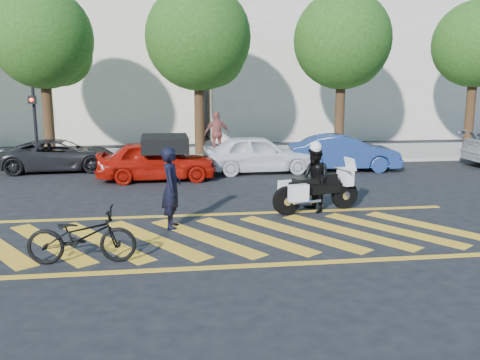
{
  "coord_description": "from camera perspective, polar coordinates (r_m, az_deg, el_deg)",
  "views": [
    {
      "loc": [
        -1.26,
        -10.85,
        3.44
      ],
      "look_at": [
        0.36,
        1.15,
        1.05
      ],
      "focal_mm": 38.0,
      "sensor_mm": 36.0,
      "label": 1
    }
  ],
  "objects": [
    {
      "name": "parked_mid_right",
      "position": [
        19.12,
        2.01,
        2.96
      ],
      "size": [
        4.24,
        1.81,
        1.43
      ],
      "primitive_type": "imported",
      "rotation": [
        0.0,
        0.0,
        1.6
      ],
      "color": "white",
      "rests_on": "ground"
    },
    {
      "name": "tree_left",
      "position": [
        23.53,
        -20.91,
        14.24
      ],
      "size": [
        4.2,
        4.2,
        7.26
      ],
      "color": "black",
      "rests_on": "ground"
    },
    {
      "name": "building_left",
      "position": [
        32.59,
        -20.19,
        13.24
      ],
      "size": [
        16.0,
        8.0,
        10.0
      ],
      "primitive_type": "cube",
      "color": "beige",
      "rests_on": "ground"
    },
    {
      "name": "ground",
      "position": [
        11.45,
        -1.03,
        -6.31
      ],
      "size": [
        90.0,
        90.0,
        0.0
      ],
      "primitive_type": "plane",
      "color": "black",
      "rests_on": "ground"
    },
    {
      "name": "sidewalk",
      "position": [
        23.13,
        -4.5,
        2.76
      ],
      "size": [
        60.0,
        5.0,
        0.15
      ],
      "primitive_type": "cube",
      "color": "#9E998E",
      "rests_on": "ground"
    },
    {
      "name": "tree_center",
      "position": [
        23.01,
        -4.38,
        15.26
      ],
      "size": [
        4.6,
        4.6,
        7.56
      ],
      "color": "black",
      "rests_on": "ground"
    },
    {
      "name": "tree_far_right",
      "position": [
        27.1,
        25.1,
        13.32
      ],
      "size": [
        4.0,
        4.0,
        7.1
      ],
      "color": "black",
      "rests_on": "ground"
    },
    {
      "name": "bicycle",
      "position": [
        10.13,
        -17.34,
        -6.02
      ],
      "size": [
        2.05,
        0.76,
        1.07
      ],
      "primitive_type": "imported",
      "rotation": [
        0.0,
        0.0,
        1.54
      ],
      "color": "black",
      "rests_on": "ground"
    },
    {
      "name": "tree_right",
      "position": [
        24.29,
        11.66,
        14.73
      ],
      "size": [
        4.4,
        4.4,
        7.41
      ],
      "color": "black",
      "rests_on": "ground"
    },
    {
      "name": "signal_pole",
      "position": [
        21.3,
        -22.07,
        6.26
      ],
      "size": [
        0.28,
        0.43,
        3.2
      ],
      "color": "black",
      "rests_on": "ground"
    },
    {
      "name": "pedestrian_right",
      "position": [
        22.56,
        -2.59,
        5.24
      ],
      "size": [
        1.17,
        0.56,
        1.93
      ],
      "primitive_type": "imported",
      "rotation": [
        0.0,
        0.0,
        3.22
      ],
      "color": "#9E4A47",
      "rests_on": "sidewalk"
    },
    {
      "name": "police_motorcycle",
      "position": [
        13.53,
        8.45,
        -1.06
      ],
      "size": [
        2.47,
        1.1,
        1.11
      ],
      "rotation": [
        0.0,
        0.0,
        0.25
      ],
      "color": "black",
      "rests_on": "ground"
    },
    {
      "name": "building_right",
      "position": [
        33.52,
        10.47,
        14.5
      ],
      "size": [
        16.0,
        8.0,
        11.0
      ],
      "primitive_type": "cube",
      "color": "beige",
      "rests_on": "ground"
    },
    {
      "name": "crosswalk",
      "position": [
        11.44,
        -1.22,
        -6.3
      ],
      "size": [
        12.33,
        4.0,
        0.01
      ],
      "color": "gold",
      "rests_on": "ground"
    },
    {
      "name": "parked_right",
      "position": [
        19.96,
        11.58,
        3.02
      ],
      "size": [
        4.31,
        1.86,
        1.38
      ],
      "primitive_type": "imported",
      "rotation": [
        0.0,
        0.0,
        1.47
      ],
      "color": "navy",
      "rests_on": "ground"
    },
    {
      "name": "red_convertible",
      "position": [
        17.87,
        -9.31,
        2.2
      ],
      "size": [
        4.15,
        1.75,
        1.4
      ],
      "primitive_type": "imported",
      "rotation": [
        0.0,
        0.0,
        1.59
      ],
      "color": "#A61107",
      "rests_on": "ground"
    },
    {
      "name": "parked_mid_left",
      "position": [
        20.69,
        -19.47,
        2.64
      ],
      "size": [
        4.45,
        2.24,
        1.21
      ],
      "primitive_type": "imported",
      "rotation": [
        0.0,
        0.0,
        1.62
      ],
      "color": "black",
      "rests_on": "ground"
    },
    {
      "name": "officer_moto",
      "position": [
        13.48,
        8.4,
        0.05
      ],
      "size": [
        0.84,
        0.98,
        1.74
      ],
      "primitive_type": "imported",
      "rotation": [
        0.0,
        0.0,
        -1.32
      ],
      "color": "black",
      "rests_on": "ground"
    },
    {
      "name": "officer_bike",
      "position": [
        11.98,
        -7.71,
        -0.88
      ],
      "size": [
        0.51,
        0.73,
        1.92
      ],
      "primitive_type": "imported",
      "rotation": [
        0.0,
        0.0,
        1.49
      ],
      "color": "black",
      "rests_on": "ground"
    }
  ]
}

